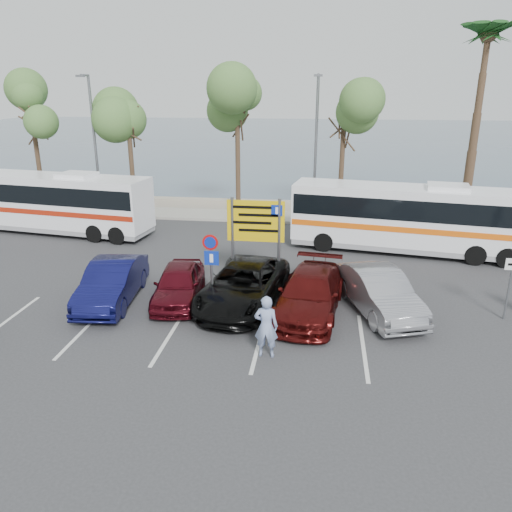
# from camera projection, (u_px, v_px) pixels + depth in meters

# --- Properties ---
(ground) EXTENTS (120.00, 120.00, 0.00)m
(ground) POSITION_uv_depth(u_px,v_px,m) (214.00, 321.00, 16.91)
(ground) COLOR #303033
(ground) RESTS_ON ground
(kerb_strip) EXTENTS (44.00, 2.40, 0.15)m
(kerb_strip) POSITION_uv_depth(u_px,v_px,m) (263.00, 217.00, 30.00)
(kerb_strip) COLOR #99978B
(kerb_strip) RESTS_ON ground
(seawall) EXTENTS (48.00, 0.80, 0.60)m
(seawall) POSITION_uv_depth(u_px,v_px,m) (267.00, 205.00, 31.80)
(seawall) COLOR gray
(seawall) RESTS_ON ground
(sea) EXTENTS (140.00, 140.00, 0.00)m
(sea) POSITION_uv_depth(u_px,v_px,m) (300.00, 139.00, 73.13)
(sea) COLOR #415369
(sea) RESTS_ON ground
(tree_far_left) EXTENTS (3.20, 3.20, 7.60)m
(tree_far_left) POSITION_uv_depth(u_px,v_px,m) (31.00, 107.00, 29.71)
(tree_far_left) COLOR #382619
(tree_far_left) RESTS_ON kerb_strip
(tree_left) EXTENTS (3.20, 3.20, 7.20)m
(tree_left) POSITION_uv_depth(u_px,v_px,m) (127.00, 113.00, 29.07)
(tree_left) COLOR #382619
(tree_left) RESTS_ON kerb_strip
(tree_mid) EXTENTS (3.20, 3.20, 8.00)m
(tree_mid) POSITION_uv_depth(u_px,v_px,m) (237.00, 102.00, 28.04)
(tree_mid) COLOR #382619
(tree_mid) RESTS_ON kerb_strip
(tree_right) EXTENTS (3.20, 3.20, 7.40)m
(tree_right) POSITION_uv_depth(u_px,v_px,m) (345.00, 112.00, 27.45)
(tree_right) COLOR #382619
(tree_right) RESTS_ON kerb_strip
(palm_tree) EXTENTS (4.80, 4.80, 11.20)m
(palm_tree) POSITION_uv_depth(u_px,v_px,m) (488.00, 37.00, 25.37)
(palm_tree) COLOR #382619
(palm_tree) RESTS_ON kerb_strip
(street_lamp_left) EXTENTS (0.45, 1.15, 8.01)m
(street_lamp_left) POSITION_uv_depth(u_px,v_px,m) (94.00, 138.00, 29.32)
(street_lamp_left) COLOR slate
(street_lamp_left) RESTS_ON kerb_strip
(street_lamp_right) EXTENTS (0.45, 1.15, 8.01)m
(street_lamp_right) POSITION_uv_depth(u_px,v_px,m) (316.00, 142.00, 27.70)
(street_lamp_right) COLOR slate
(street_lamp_right) RESTS_ON kerb_strip
(direction_sign) EXTENTS (2.20, 0.12, 3.60)m
(direction_sign) POSITION_uv_depth(u_px,v_px,m) (256.00, 228.00, 18.98)
(direction_sign) COLOR slate
(direction_sign) RESTS_ON ground
(sign_no_stop) EXTENTS (0.60, 0.08, 2.35)m
(sign_no_stop) POSITION_uv_depth(u_px,v_px,m) (211.00, 254.00, 18.70)
(sign_no_stop) COLOR slate
(sign_no_stop) RESTS_ON ground
(sign_parking) EXTENTS (0.50, 0.07, 2.25)m
(sign_parking) POSITION_uv_depth(u_px,v_px,m) (212.00, 272.00, 17.19)
(sign_parking) COLOR slate
(sign_parking) RESTS_ON ground
(sign_taxi) EXTENTS (0.50, 0.07, 2.20)m
(sign_taxi) POSITION_uv_depth(u_px,v_px,m) (510.00, 280.00, 16.62)
(sign_taxi) COLOR slate
(sign_taxi) RESTS_ON ground
(lane_markings) EXTENTS (12.02, 4.20, 0.01)m
(lane_markings) POSITION_uv_depth(u_px,v_px,m) (173.00, 333.00, 16.11)
(lane_markings) COLOR silver
(lane_markings) RESTS_ON ground
(coach_bus_left) EXTENTS (10.84, 3.77, 3.31)m
(coach_bus_left) POSITION_uv_depth(u_px,v_px,m) (55.00, 205.00, 26.60)
(coach_bus_left) COLOR white
(coach_bus_left) RESTS_ON ground
(coach_bus_right) EXTENTS (10.96, 3.97, 3.34)m
(coach_bus_right) POSITION_uv_depth(u_px,v_px,m) (407.00, 220.00, 23.44)
(coach_bus_right) COLOR white
(coach_bus_right) RESTS_ON ground
(car_blue) EXTENTS (2.04, 4.74, 1.52)m
(car_blue) POSITION_uv_depth(u_px,v_px,m) (112.00, 282.00, 18.21)
(car_blue) COLOR #0E1045
(car_blue) RESTS_ON ground
(car_maroon) EXTENTS (2.68, 5.27, 1.47)m
(car_maroon) POSITION_uv_depth(u_px,v_px,m) (310.00, 294.00, 17.31)
(car_maroon) COLOR #4A0D0C
(car_maroon) RESTS_ON ground
(car_red) EXTENTS (2.05, 4.19, 1.38)m
(car_red) POSITION_uv_depth(u_px,v_px,m) (179.00, 284.00, 18.29)
(car_red) COLOR #4C0A14
(car_red) RESTS_ON ground
(suv_black) EXTENTS (3.21, 5.69, 1.50)m
(suv_black) POSITION_uv_depth(u_px,v_px,m) (243.00, 285.00, 17.97)
(suv_black) COLOR black
(suv_black) RESTS_ON ground
(car_silver_b) EXTENTS (3.03, 4.90, 1.52)m
(car_silver_b) POSITION_uv_depth(u_px,v_px,m) (379.00, 292.00, 17.37)
(car_silver_b) COLOR gray
(car_silver_b) RESTS_ON ground
(pedestrian_near) EXTENTS (0.71, 0.47, 1.92)m
(pedestrian_near) POSITION_uv_depth(u_px,v_px,m) (266.00, 326.00, 14.47)
(pedestrian_near) COLOR #8495C0
(pedestrian_near) RESTS_ON ground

